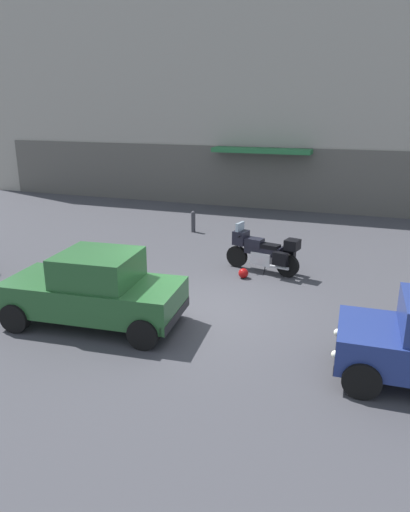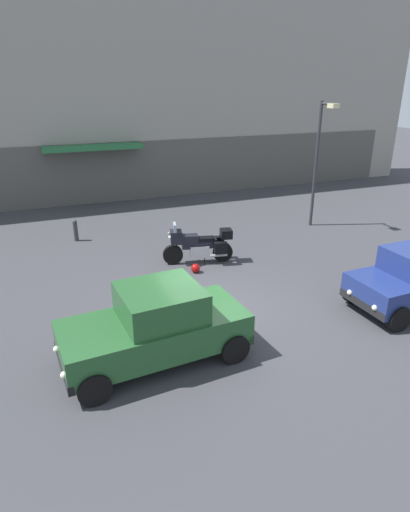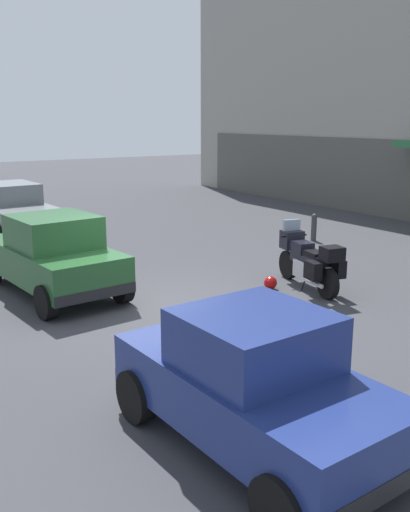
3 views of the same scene
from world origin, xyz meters
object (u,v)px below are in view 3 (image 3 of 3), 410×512
object	(u,v)px
helmet	(270,283)
car_hatchback_near	(53,255)
motorcycle	(308,260)
car_sedan_far	(9,208)
bollard_curbside	(314,226)
car_compact_side	(253,383)

from	to	relation	value
helmet	car_hatchback_near	bearing A→B (deg)	-120.24
motorcycle	car_sedan_far	size ratio (longest dim) A/B	0.48
motorcycle	bollard_curbside	world-z (taller)	motorcycle
car_sedan_far	car_compact_side	xyz separation A→B (m)	(13.85, -1.17, -0.01)
helmet	car_compact_side	size ratio (longest dim) A/B	0.08
car_hatchback_near	car_sedan_far	bearing A→B (deg)	-12.94
motorcycle	bollard_curbside	distance (m)	5.01
motorcycle	helmet	size ratio (longest dim) A/B	7.98
helmet	bollard_curbside	distance (m)	5.29
helmet	car_sedan_far	size ratio (longest dim) A/B	0.06
motorcycle	car_compact_side	xyz separation A→B (m)	(4.13, -4.74, 0.15)
car_sedan_far	car_compact_side	bearing A→B (deg)	172.18
helmet	bollard_curbside	size ratio (longest dim) A/B	0.35
car_hatchback_near	bollard_curbside	bearing A→B (deg)	-88.76
car_compact_side	bollard_curbside	distance (m)	11.29
motorcycle	car_compact_side	distance (m)	6.28
motorcycle	car_compact_side	bearing A→B (deg)	144.00
motorcycle	helmet	world-z (taller)	motorcycle
motorcycle	car_sedan_far	bearing A→B (deg)	33.08
car_sedan_far	car_hatchback_near	bearing A→B (deg)	168.78
car_hatchback_near	bollard_curbside	world-z (taller)	car_hatchback_near
helmet	bollard_curbside	bearing A→B (deg)	126.21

